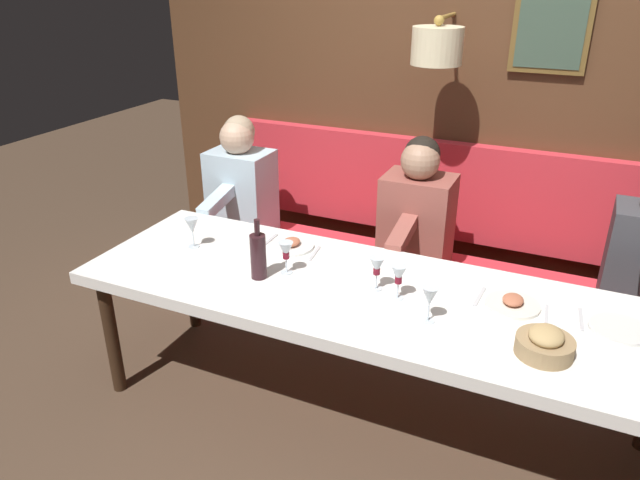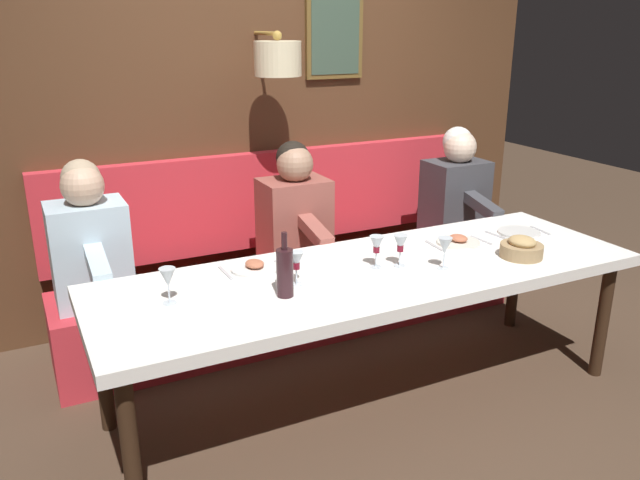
{
  "view_description": "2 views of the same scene",
  "coord_description": "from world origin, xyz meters",
  "views": [
    {
      "loc": [
        -2.26,
        -0.79,
        2.1
      ],
      "look_at": [
        0.05,
        0.27,
        0.92
      ],
      "focal_mm": 33.32,
      "sensor_mm": 36.0,
      "label": 1
    },
    {
      "loc": [
        -2.54,
        1.55,
        1.91
      ],
      "look_at": [
        0.05,
        0.27,
        0.92
      ],
      "focal_mm": 36.03,
      "sensor_mm": 36.0,
      "label": 2
    }
  ],
  "objects": [
    {
      "name": "ground_plane",
      "position": [
        0.0,
        0.0,
        0.0
      ],
      "size": [
        12.0,
        12.0,
        0.0
      ],
      "primitive_type": "plane",
      "color": "#4C3828"
    },
    {
      "name": "dining_table",
      "position": [
        0.0,
        0.0,
        0.68
      ],
      "size": [
        0.9,
        2.77,
        0.74
      ],
      "color": "white",
      "rests_on": "ground_plane"
    },
    {
      "name": "banquette_bench",
      "position": [
        0.89,
        0.0,
        0.23
      ],
      "size": [
        0.52,
        2.97,
        0.45
      ],
      "primitive_type": "cube",
      "color": "red",
      "rests_on": "ground_plane"
    },
    {
      "name": "back_wall_panel",
      "position": [
        1.46,
        -0.0,
        1.36
      ],
      "size": [
        0.59,
        4.17,
        2.9
      ],
      "color": "#51331E",
      "rests_on": "ground_plane"
    },
    {
      "name": "diner_nearest",
      "position": [
        0.88,
        -1.19,
        0.82
      ],
      "size": [
        0.6,
        0.4,
        0.79
      ],
      "color": "#3D3D42",
      "rests_on": "banquette_bench"
    },
    {
      "name": "diner_near",
      "position": [
        0.88,
        0.03,
        0.82
      ],
      "size": [
        0.6,
        0.4,
        0.79
      ],
      "color": "#934C42",
      "rests_on": "banquette_bench"
    },
    {
      "name": "diner_middle",
      "position": [
        0.88,
        1.23,
        0.82
      ],
      "size": [
        0.6,
        0.4,
        0.79
      ],
      "color": "silver",
      "rests_on": "banquette_bench"
    },
    {
      "name": "place_setting_0",
      "position": [
        0.25,
        0.53,
        0.75
      ],
      "size": [
        0.24,
        0.32,
        0.05
      ],
      "color": "white",
      "rests_on": "dining_table"
    },
    {
      "name": "place_setting_1",
      "position": [
        0.13,
        -0.62,
        0.75
      ],
      "size": [
        0.24,
        0.32,
        0.05
      ],
      "color": "silver",
      "rests_on": "dining_table"
    },
    {
      "name": "place_setting_2",
      "position": [
        0.11,
        -1.05,
        0.75
      ],
      "size": [
        0.24,
        0.32,
        0.01
      ],
      "color": "silver",
      "rests_on": "dining_table"
    },
    {
      "name": "wine_glass_0",
      "position": [
        0.05,
        1.0,
        0.86
      ],
      "size": [
        0.07,
        0.07,
        0.16
      ],
      "color": "silver",
      "rests_on": "dining_table"
    },
    {
      "name": "wine_glass_1",
      "position": [
        -0.01,
        0.42,
        0.86
      ],
      "size": [
        0.07,
        0.07,
        0.16
      ],
      "color": "silver",
      "rests_on": "dining_table"
    },
    {
      "name": "wine_glass_2",
      "position": [
        -0.02,
        -0.14,
        0.86
      ],
      "size": [
        0.07,
        0.07,
        0.16
      ],
      "color": "silver",
      "rests_on": "dining_table"
    },
    {
      "name": "wine_glass_3",
      "position": [
        0.02,
        -0.03,
        0.86
      ],
      "size": [
        0.07,
        0.07,
        0.16
      ],
      "color": "silver",
      "rests_on": "dining_table"
    },
    {
      "name": "wine_glass_4",
      "position": [
        -0.15,
        -0.32,
        0.86
      ],
      "size": [
        0.07,
        0.07,
        0.16
      ],
      "color": "silver",
      "rests_on": "dining_table"
    },
    {
      "name": "wine_bottle",
      "position": [
        -0.1,
        0.52,
        0.86
      ],
      "size": [
        0.08,
        0.08,
        0.3
      ],
      "color": "#33191E",
      "rests_on": "dining_table"
    },
    {
      "name": "bread_bowl",
      "position": [
        -0.19,
        -0.79,
        0.79
      ],
      "size": [
        0.22,
        0.22,
        0.12
      ],
      "color": "#9E7F56",
      "rests_on": "dining_table"
    }
  ]
}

